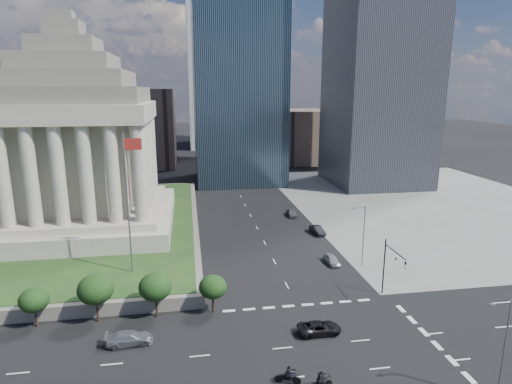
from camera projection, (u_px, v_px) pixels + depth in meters
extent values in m
plane|color=black|center=(231.00, 177.00, 138.63)|extent=(500.00, 500.00, 0.00)
cube|color=slate|center=(429.00, 203.00, 107.30)|extent=(68.00, 90.00, 0.03)
cube|color=slate|center=(27.00, 230.00, 83.45)|extent=(66.00, 70.00, 1.80)
cube|color=#1D3917|center=(27.00, 225.00, 83.23)|extent=(64.00, 68.00, 0.10)
cylinder|color=slate|center=(128.00, 205.00, 59.48)|extent=(0.24, 0.24, 20.00)
cube|color=maroon|center=(133.00, 144.00, 57.70)|extent=(2.40, 0.05, 1.60)
cube|color=black|center=(238.00, 82.00, 127.19)|extent=(26.00, 26.00, 60.00)
cube|color=black|center=(384.00, 7.00, 119.12)|extent=(26.00, 28.00, 100.00)
cube|color=brown|center=(303.00, 135.00, 170.06)|extent=(20.00, 30.00, 20.00)
cube|color=brown|center=(142.00, 127.00, 159.57)|extent=(24.00, 30.00, 28.00)
cylinder|color=black|center=(384.00, 266.00, 58.46)|extent=(0.18, 0.18, 8.00)
cylinder|color=black|center=(395.00, 252.00, 55.08)|extent=(0.14, 5.50, 0.14)
cube|color=black|center=(405.00, 266.00, 52.63)|extent=(0.30, 0.30, 1.10)
cylinder|color=slate|center=(504.00, 352.00, 37.74)|extent=(0.16, 0.16, 10.00)
cylinder|color=slate|center=(502.00, 303.00, 36.49)|extent=(1.80, 0.12, 0.12)
cube|color=slate|center=(492.00, 305.00, 36.37)|extent=(0.50, 0.22, 0.14)
cylinder|color=slate|center=(364.00, 236.00, 67.51)|extent=(0.16, 0.16, 10.00)
cylinder|color=slate|center=(360.00, 207.00, 66.26)|extent=(1.80, 0.12, 0.12)
cube|color=slate|center=(354.00, 208.00, 66.15)|extent=(0.50, 0.22, 0.14)
imported|color=black|center=(319.00, 328.00, 49.41)|extent=(5.09, 2.35, 1.42)
imported|color=slate|center=(129.00, 338.00, 47.31)|extent=(5.30, 2.46, 1.50)
imported|color=#93969B|center=(332.00, 259.00, 69.37)|extent=(4.36, 1.90, 1.46)
imported|color=black|center=(317.00, 230.00, 83.84)|extent=(4.89, 2.25, 1.55)
imported|color=slate|center=(292.00, 213.00, 95.56)|extent=(1.92, 4.60, 1.56)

